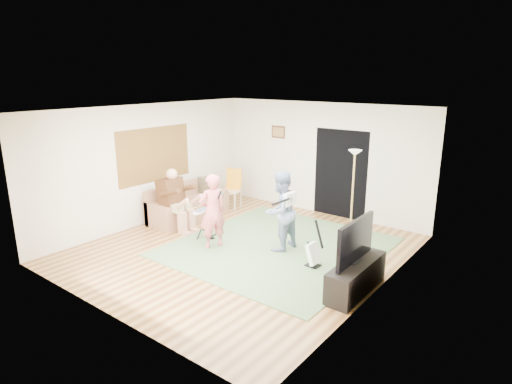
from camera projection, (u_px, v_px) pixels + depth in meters
floor at (242, 249)px, 8.41m from camera, size 6.00×6.00×0.00m
walls at (242, 183)px, 8.05m from camera, size 5.50×6.00×2.70m
ceiling at (241, 110)px, 7.70m from camera, size 6.00×6.00×0.00m
window_blinds at (155, 155)px, 9.77m from camera, size 0.00×2.05×2.05m
doorway at (340, 174)px, 10.09m from camera, size 2.10×0.00×2.10m
picture_frame at (278, 132)px, 10.92m from camera, size 0.42×0.03×0.32m
area_rug at (278, 247)px, 8.51m from camera, size 3.71×3.93×0.02m
sofa at (186, 207)px, 10.20m from camera, size 0.81×1.98×0.80m
drummer at (177, 206)px, 9.39m from camera, size 0.88×0.49×1.35m
drum_kit at (206, 224)px, 8.93m from camera, size 0.36×0.65×0.66m
singer at (212, 211)px, 8.32m from camera, size 0.53×0.64×1.49m
microphone at (220, 195)px, 8.10m from camera, size 0.06×0.06×0.24m
guitarist at (280, 211)px, 8.19m from camera, size 0.66×0.82×1.57m
guitar_held at (289, 199)px, 8.00m from camera, size 0.15×0.60×0.26m
guitar_spare at (314, 254)px, 7.57m from camera, size 0.32×0.29×0.89m
torchiere_lamp at (354, 177)px, 8.96m from camera, size 0.32×0.32×1.81m
dining_chair at (232, 194)px, 10.94m from camera, size 0.52×0.55×1.00m
tv_cabinet at (356, 277)px, 6.70m from camera, size 0.40×1.40×0.50m
television at (355, 241)px, 6.57m from camera, size 0.06×1.13×0.68m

